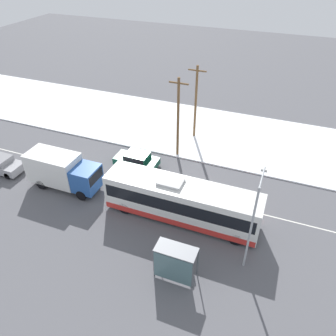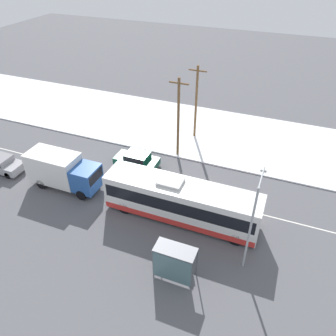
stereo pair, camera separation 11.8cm
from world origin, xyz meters
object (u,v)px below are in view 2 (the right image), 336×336
(bus_shelter, at_px, (174,261))
(sedan_car, at_px, (137,159))
(parked_car_near_truck, at_px, (0,163))
(pedestrian_at_stop, at_px, (188,253))
(city_bus, at_px, (181,201))
(utility_pole_roadside, at_px, (178,117))
(utility_pole_snowlot, at_px, (196,102))
(streetlamp, at_px, (254,213))
(box_truck, at_px, (62,170))

(bus_shelter, bearing_deg, sedan_car, 126.28)
(sedan_car, bearing_deg, parked_car_near_truck, 24.70)
(sedan_car, height_order, bus_shelter, bus_shelter)
(sedan_car, height_order, pedestrian_at_stop, pedestrian_at_stop)
(city_bus, distance_m, pedestrian_at_stop, 4.42)
(utility_pole_roadside, xyz_separation_m, utility_pole_snowlot, (0.41, 4.10, -0.08))
(sedan_car, distance_m, utility_pole_roadside, 5.42)
(sedan_car, distance_m, utility_pole_snowlot, 8.59)
(city_bus, distance_m, streetlamp, 6.32)
(box_truck, height_order, parked_car_near_truck, box_truck)
(streetlamp, bearing_deg, pedestrian_at_stop, -153.12)
(pedestrian_at_stop, xyz_separation_m, utility_pole_roadside, (-5.14, 12.03, 3.12))
(city_bus, height_order, box_truck, city_bus)
(streetlamp, bearing_deg, bus_shelter, -141.26)
(parked_car_near_truck, xyz_separation_m, utility_pole_roadside, (14.18, 8.32, 3.32))
(box_truck, height_order, sedan_car, box_truck)
(box_truck, distance_m, utility_pole_roadside, 11.19)
(city_bus, relative_size, streetlamp, 1.78)
(box_truck, height_order, streetlamp, streetlamp)
(parked_car_near_truck, height_order, pedestrian_at_stop, pedestrian_at_stop)
(bus_shelter, relative_size, utility_pole_roadside, 0.33)
(bus_shelter, bearing_deg, city_bus, 104.95)
(parked_car_near_truck, xyz_separation_m, streetlamp, (22.76, -1.97, 3.42))
(sedan_car, relative_size, utility_pole_snowlot, 0.53)
(sedan_car, bearing_deg, bus_shelter, 126.28)
(parked_car_near_truck, height_order, streetlamp, streetlamp)
(bus_shelter, height_order, streetlamp, streetlamp)
(sedan_car, height_order, parked_car_near_truck, parked_car_near_truck)
(box_truck, bearing_deg, parked_car_near_truck, -178.16)
(bus_shelter, distance_m, utility_pole_roadside, 14.42)
(parked_car_near_truck, distance_m, streetlamp, 23.10)
(city_bus, height_order, streetlamp, streetlamp)
(city_bus, distance_m, sedan_car, 7.94)
(utility_pole_roadside, bearing_deg, bus_shelter, -70.76)
(parked_car_near_truck, relative_size, bus_shelter, 1.68)
(pedestrian_at_stop, bearing_deg, parked_car_near_truck, 169.13)
(box_truck, distance_m, pedestrian_at_stop, 13.09)
(utility_pole_roadside, distance_m, utility_pole_snowlot, 4.12)
(bus_shelter, bearing_deg, box_truck, 156.12)
(sedan_car, relative_size, parked_car_near_truck, 0.95)
(city_bus, relative_size, parked_car_near_truck, 2.72)
(parked_car_near_truck, relative_size, utility_pole_snowlot, 0.56)
(streetlamp, relative_size, utility_pole_roadside, 0.83)
(parked_car_near_truck, bearing_deg, pedestrian_at_stop, -10.87)
(parked_car_near_truck, distance_m, pedestrian_at_stop, 19.67)
(bus_shelter, xyz_separation_m, utility_pole_roadside, (-4.68, 13.41, 2.45))
(streetlamp, bearing_deg, utility_pole_roadside, 129.83)
(pedestrian_at_stop, height_order, utility_pole_snowlot, utility_pole_snowlot)
(pedestrian_at_stop, distance_m, bus_shelter, 1.61)
(bus_shelter, relative_size, utility_pole_snowlot, 0.33)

